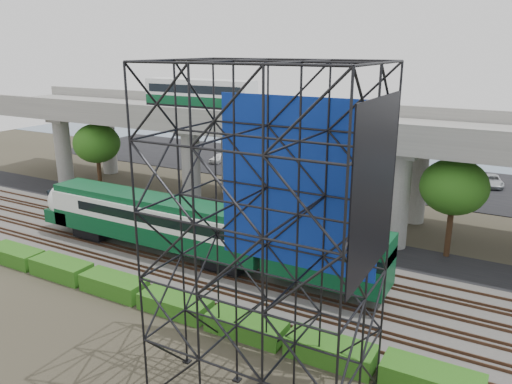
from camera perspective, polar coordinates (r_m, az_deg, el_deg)
The scene contains 13 objects.
ground at distance 35.18m, azimuth -6.10°, elevation -10.03°, with size 140.00×140.00×0.00m, color #474233.
ballast_bed at distance 36.61m, azimuth -4.29°, elevation -8.70°, with size 90.00×12.00×0.20m, color slate.
service_road at distance 43.39m, azimuth 1.91°, elevation -4.64°, with size 90.00×5.00×0.08m, color black.
parking_lot at distance 64.26m, azimuth 11.60°, elevation 2.01°, with size 90.00×18.00×0.08m, color black.
harbor_water at distance 85.06m, azimuth 16.21°, elevation 5.14°, with size 140.00×40.00×0.03m, color slate.
rail_tracks at distance 36.54m, azimuth -4.29°, elevation -8.45°, with size 90.00×9.52×0.16m.
commuter_train at distance 37.56m, azimuth -9.05°, elevation -3.62°, with size 29.30×3.06×4.30m.
overpass at distance 46.41m, azimuth 4.25°, elevation 7.17°, with size 80.00×12.00×12.40m.
scaffold_tower at distance 21.48m, azimuth 1.11°, elevation -5.79°, with size 9.36×6.36×15.00m.
hedge_strip at distance 31.35m, azimuth -9.21°, elevation -12.49°, with size 34.60×1.80×1.20m.
trees at distance 48.75m, azimuth 0.16°, elevation 4.50°, with size 40.94×16.94×7.69m.
suv at distance 49.16m, azimuth -11.53°, elevation -1.46°, with size 2.48×5.38×1.50m, color black.
parked_cars at distance 63.32m, azimuth 13.11°, elevation 2.32°, with size 36.49×9.85×1.32m.
Camera 1 is at (18.50, -25.55, 15.56)m, focal length 35.00 mm.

